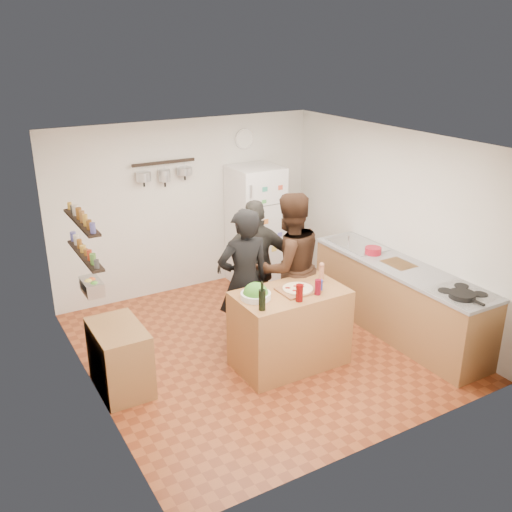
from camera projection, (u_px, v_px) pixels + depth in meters
room_shell at (244, 241)px, 6.87m from camera, size 4.20×4.20×4.20m
prep_island at (290, 328)px, 6.47m from camera, size 1.25×0.72×0.91m
pizza_board at (298, 290)px, 6.33m from camera, size 0.42×0.34×0.02m
pizza at (298, 289)px, 6.32m from camera, size 0.34×0.34×0.02m
salad_bowl at (256, 296)px, 6.14m from camera, size 0.33×0.33×0.07m
wine_bottle at (262, 300)px, 5.86m from camera, size 0.07×0.07×0.22m
wine_glass_near at (299, 293)px, 6.06m from camera, size 0.08×0.08×0.19m
wine_glass_far at (318, 287)px, 6.22m from camera, size 0.07×0.07×0.17m
pepper_mill at (321, 274)px, 6.53m from camera, size 0.06×0.06×0.19m
salt_canister at (319, 285)px, 6.33m from camera, size 0.07×0.07×0.12m
person_left at (244, 281)px, 6.64m from camera, size 0.69×0.49×1.77m
person_center at (289, 267)px, 6.92m from camera, size 0.94×0.76×1.87m
person_back at (256, 265)px, 7.20m from camera, size 1.08×0.71×1.70m
counter_run at (398, 299)px, 7.20m from camera, size 0.63×2.63×0.90m
stove_top at (462, 294)px, 6.27m from camera, size 0.60×0.62×0.02m
skillet at (462, 295)px, 6.14m from camera, size 0.29×0.29×0.05m
sink at (357, 245)px, 7.72m from camera, size 0.50×0.80×0.03m
cutting_board at (399, 264)px, 7.07m from camera, size 0.30×0.40×0.02m
red_bowl at (373, 251)px, 7.37m from camera, size 0.21×0.21×0.09m
fridge at (256, 226)px, 8.54m from camera, size 0.70×0.68×1.80m
wall_clock at (244, 139)px, 8.36m from camera, size 0.30×0.03×0.30m
spice_shelf_lower at (85, 255)px, 5.72m from camera, size 0.12×1.00×0.02m
spice_shelf_upper at (81, 222)px, 5.60m from camera, size 0.12×1.00×0.02m
produce_basket at (92, 286)px, 5.86m from camera, size 0.18×0.35×0.14m
side_table at (120, 358)px, 6.05m from camera, size 0.50×0.80×0.73m
pot_rack at (164, 162)px, 7.75m from camera, size 0.90×0.04×0.04m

